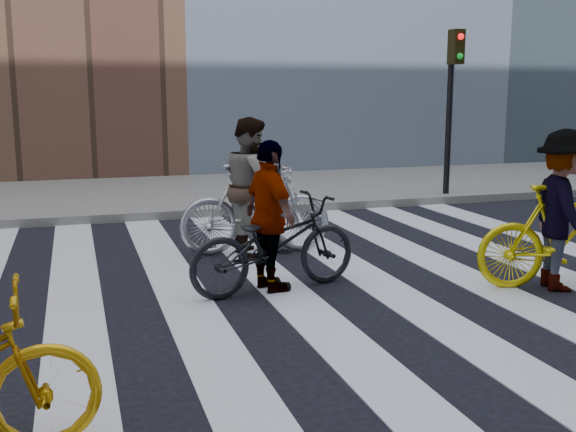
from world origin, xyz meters
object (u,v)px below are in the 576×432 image
bike_yellow_right (564,237)px  rider_rear (270,217)px  rider_right (563,210)px  traffic_signal (452,85)px  bike_silver_mid (256,209)px  rider_mid (252,186)px  bike_dark_rear (275,244)px

bike_yellow_right → rider_rear: 3.25m
bike_yellow_right → rider_rear: bearing=89.6°
rider_right → traffic_signal: bearing=-4.2°
bike_silver_mid → rider_mid: bearing=95.8°
rider_mid → rider_right: rider_mid is taller
bike_silver_mid → traffic_signal: bearing=-51.3°
bike_silver_mid → bike_yellow_right: bike_silver_mid is taller
traffic_signal → bike_yellow_right: (-1.99, -5.73, -1.70)m
bike_yellow_right → rider_mid: bearing=62.9°
bike_silver_mid → rider_rear: bearing=175.9°
traffic_signal → rider_rear: traffic_signal is taller
rider_mid → bike_silver_mid: bearing=-84.2°
rider_rear → rider_mid: bearing=-19.9°
traffic_signal → rider_mid: traffic_signal is taller
traffic_signal → bike_dark_rear: size_ratio=1.67×
bike_dark_rear → rider_rear: 0.31m
bike_yellow_right → rider_rear: size_ratio=1.17×
bike_yellow_right → rider_right: (-0.05, 0.00, 0.30)m
traffic_signal → rider_right: size_ratio=1.89×
bike_dark_rear → traffic_signal: bearing=-57.9°
traffic_signal → rider_right: bearing=-109.6°
bike_silver_mid → rider_mid: (-0.05, 0.00, 0.31)m
traffic_signal → bike_yellow_right: size_ratio=1.72×
bike_yellow_right → bike_dark_rear: 3.19m
bike_yellow_right → traffic_signal: bearing=-3.8°
traffic_signal → bike_yellow_right: traffic_signal is taller
bike_dark_rear → rider_rear: size_ratio=1.20×
traffic_signal → bike_dark_rear: traffic_signal is taller
bike_dark_rear → rider_right: size_ratio=1.13×
traffic_signal → bike_silver_mid: (-4.80, -3.11, -1.67)m
rider_mid → bike_yellow_right: bearing=-126.6°
rider_mid → rider_rear: 1.76m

